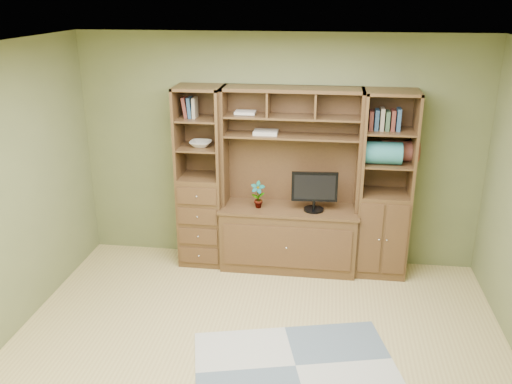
# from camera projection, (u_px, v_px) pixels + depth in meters

# --- Properties ---
(room) EXTENTS (4.60, 4.10, 2.64)m
(room) POSITION_uv_depth(u_px,v_px,m) (253.00, 222.00, 4.22)
(room) COLOR tan
(room) RESTS_ON ground
(center_hutch) EXTENTS (1.54, 0.53, 2.05)m
(center_hutch) POSITION_uv_depth(u_px,v_px,m) (290.00, 183.00, 5.91)
(center_hutch) COLOR #4B311A
(center_hutch) RESTS_ON ground
(left_tower) EXTENTS (0.50, 0.45, 2.05)m
(left_tower) POSITION_uv_depth(u_px,v_px,m) (201.00, 178.00, 6.08)
(left_tower) COLOR #4B311A
(left_tower) RESTS_ON ground
(right_tower) EXTENTS (0.55, 0.45, 2.05)m
(right_tower) POSITION_uv_depth(u_px,v_px,m) (385.00, 186.00, 5.82)
(right_tower) COLOR #4B311A
(right_tower) RESTS_ON ground
(rug) EXTENTS (1.92, 1.51, 0.01)m
(rug) POSITION_uv_depth(u_px,v_px,m) (296.00, 366.00, 4.59)
(rug) COLOR gray
(rug) RESTS_ON ground
(monitor) EXTENTS (0.51, 0.26, 0.61)m
(monitor) POSITION_uv_depth(u_px,v_px,m) (315.00, 184.00, 5.84)
(monitor) COLOR black
(monitor) RESTS_ON center_hutch
(orchid) EXTENTS (0.16, 0.11, 0.30)m
(orchid) POSITION_uv_depth(u_px,v_px,m) (258.00, 195.00, 5.97)
(orchid) COLOR #A86539
(orchid) RESTS_ON center_hutch
(magazines) EXTENTS (0.26, 0.19, 0.04)m
(magazines) POSITION_uv_depth(u_px,v_px,m) (266.00, 132.00, 5.84)
(magazines) COLOR #B8AE9D
(magazines) RESTS_ON center_hutch
(bowl) EXTENTS (0.24, 0.24, 0.06)m
(bowl) POSITION_uv_depth(u_px,v_px,m) (201.00, 144.00, 5.94)
(bowl) COLOR beige
(bowl) RESTS_ON left_tower
(blanket_teal) EXTENTS (0.41, 0.24, 0.24)m
(blanket_teal) POSITION_uv_depth(u_px,v_px,m) (382.00, 153.00, 5.65)
(blanket_teal) COLOR #2A6E6F
(blanket_teal) RESTS_ON right_tower
(blanket_red) EXTENTS (0.39, 0.22, 0.22)m
(blanket_red) POSITION_uv_depth(u_px,v_px,m) (400.00, 151.00, 5.74)
(blanket_red) COLOR brown
(blanket_red) RESTS_ON right_tower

